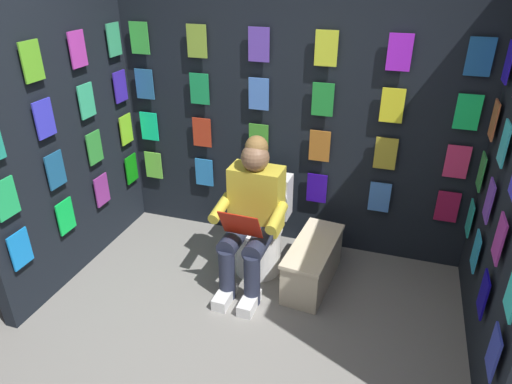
{
  "coord_description": "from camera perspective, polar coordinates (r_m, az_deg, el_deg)",
  "views": [
    {
      "loc": [
        -0.86,
        1.79,
        2.33
      ],
      "look_at": [
        0.04,
        -0.96,
        0.85
      ],
      "focal_mm": 32.13,
      "sensor_mm": 36.0,
      "label": 1
    }
  ],
  "objects": [
    {
      "name": "display_wall_back",
      "position": [
        3.85,
        4.51,
        10.06
      ],
      "size": [
        3.11,
        0.14,
        2.41
      ],
      "color": "black",
      "rests_on": "ground"
    },
    {
      "name": "comic_longbox_near",
      "position": [
        3.68,
        7.07,
        -8.78
      ],
      "size": [
        0.37,
        0.77,
        0.37
      ],
      "rotation": [
        0.0,
        0.0,
        -0.1
      ],
      "color": "beige",
      "rests_on": "ground"
    },
    {
      "name": "ground_plane",
      "position": [
        3.06,
        -5.24,
        -22.63
      ],
      "size": [
        30.0,
        30.0,
        0.0
      ],
      "primitive_type": "plane",
      "color": "gray"
    },
    {
      "name": "person_reading",
      "position": [
        3.45,
        -0.6,
        -2.93
      ],
      "size": [
        0.53,
        0.69,
        1.19
      ],
      "rotation": [
        0.0,
        0.0,
        -0.03
      ],
      "color": "gold",
      "rests_on": "ground"
    },
    {
      "name": "display_wall_right",
      "position": [
        3.76,
        -23.12,
        7.53
      ],
      "size": [
        0.14,
        1.74,
        2.41
      ],
      "color": "black",
      "rests_on": "ground"
    },
    {
      "name": "toilet",
      "position": [
        3.78,
        0.59,
        -4.9
      ],
      "size": [
        0.41,
        0.56,
        0.77
      ],
      "rotation": [
        0.0,
        0.0,
        -0.03
      ],
      "color": "white",
      "rests_on": "ground"
    }
  ]
}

